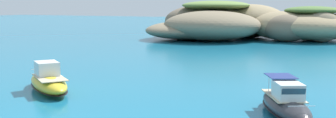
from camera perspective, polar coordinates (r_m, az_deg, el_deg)
The scene contains 4 objects.
islet_large at distance 88.12m, azimuth 6.68°, elevation 5.03°, with size 33.18×35.65×7.97m.
islet_small at distance 86.05m, azimuth 18.45°, elevation 4.49°, with size 24.18×23.64×6.85m.
motorboat_charcoal at distance 27.56m, azimuth 16.19°, elevation -6.08°, with size 5.45×7.85×2.39m.
motorboat_yellow at distance 35.20m, azimuth -16.44°, elevation -3.05°, with size 8.11×6.95×2.44m.
Camera 1 is at (16.69, -16.07, 7.16)m, focal length 43.47 mm.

